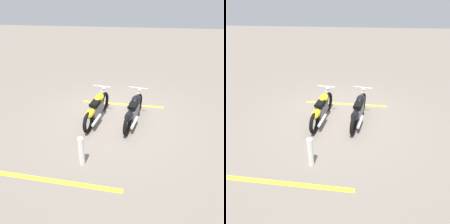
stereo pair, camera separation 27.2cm
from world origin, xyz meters
TOP-DOWN VIEW (x-y plane):
  - ground_plane at (0.00, 0.00)m, footprint 60.00×60.00m
  - motorcycle_bright_foreground at (0.35, -0.61)m, footprint 2.23×0.62m
  - motorcycle_dark_foreground at (0.27, 0.60)m, footprint 2.22×0.65m
  - bollard_post at (2.43, -0.45)m, footprint 0.14×0.14m
  - parking_stripe_near at (-1.01, 0.07)m, footprint 0.14×3.20m
  - parking_stripe_mid at (3.09, -0.94)m, footprint 0.14×3.20m

SIDE VIEW (x-z plane):
  - ground_plane at x=0.00m, z-range 0.00..0.00m
  - parking_stripe_near at x=-1.01m, z-range 0.00..0.01m
  - parking_stripe_mid at x=3.09m, z-range 0.00..0.01m
  - bollard_post at x=2.43m, z-range 0.00..0.77m
  - motorcycle_bright_foreground at x=0.35m, z-range -0.06..0.98m
  - motorcycle_dark_foreground at x=0.27m, z-range -0.06..0.98m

